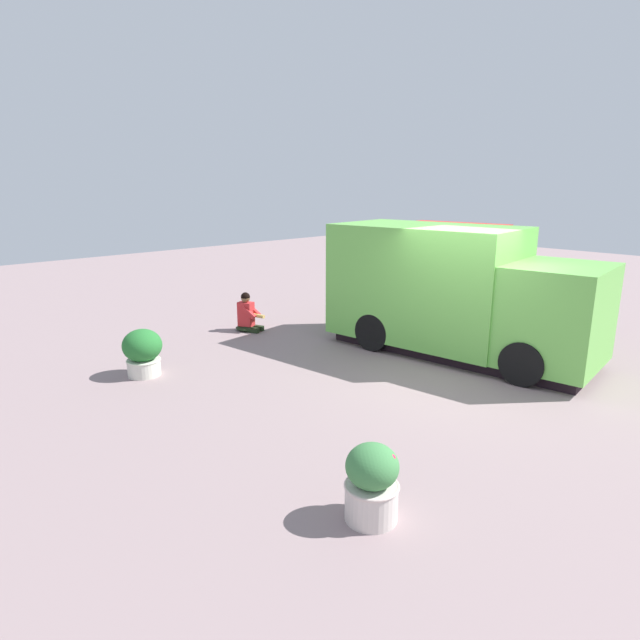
% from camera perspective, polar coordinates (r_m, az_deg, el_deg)
% --- Properties ---
extents(ground_plane, '(40.00, 40.00, 0.00)m').
position_cam_1_polar(ground_plane, '(9.76, 14.43, -5.57)').
color(ground_plane, gray).
extents(food_truck, '(5.30, 2.90, 2.48)m').
position_cam_1_polar(food_truck, '(10.66, 14.27, 2.72)').
color(food_truck, '#68BD4B').
rests_on(food_truck, ground_plane).
extents(person_customer, '(0.80, 0.60, 0.89)m').
position_cam_1_polar(person_customer, '(12.18, -7.84, 0.46)').
color(person_customer, black).
rests_on(person_customer, ground_plane).
extents(planter_flowering_near, '(0.68, 0.68, 0.84)m').
position_cam_1_polar(planter_flowering_near, '(9.73, -18.57, -3.23)').
color(planter_flowering_near, beige).
rests_on(planter_flowering_near, ground_plane).
extents(planter_flowering_far, '(0.56, 0.56, 0.81)m').
position_cam_1_polar(planter_flowering_far, '(5.49, 5.60, -17.05)').
color(planter_flowering_far, beige).
rests_on(planter_flowering_far, ground_plane).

